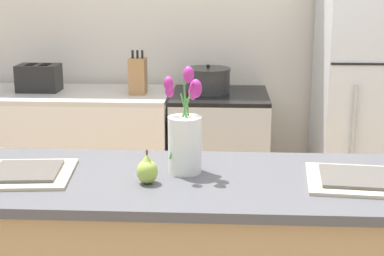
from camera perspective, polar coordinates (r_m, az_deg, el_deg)
back_wall at (r=4.02m, az=1.41°, el=10.88°), size 5.20×0.08×2.70m
back_counter at (r=3.97m, az=-14.37°, el=-2.91°), size 1.68×0.60×0.89m
stove_range at (r=3.79m, az=2.65°, el=-3.30°), size 0.60×0.61×0.89m
refrigerator at (r=3.79m, az=17.28°, el=3.33°), size 0.68×0.67×1.82m
flower_vase at (r=2.15m, az=-0.68°, el=-0.99°), size 0.14×0.13×0.40m
pear_figurine at (r=2.06m, az=-4.37°, el=-4.10°), size 0.07×0.07×0.12m
plate_setting_left at (r=2.23m, az=-15.77°, el=-4.22°), size 0.36×0.36×0.02m
plate_setting_right at (r=2.16m, az=15.48°, el=-4.79°), size 0.36×0.36×0.02m
toaster at (r=3.86m, az=-14.62°, el=4.73°), size 0.28×0.18×0.17m
cooking_pot at (r=3.70m, az=1.57°, el=4.66°), size 0.28×0.28×0.18m
knife_block at (r=3.67m, az=-5.27°, el=5.06°), size 0.10×0.14×0.27m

